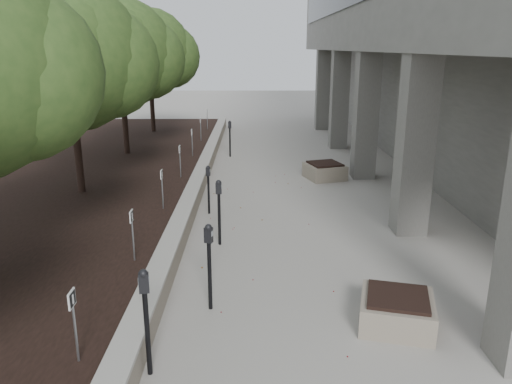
{
  "coord_description": "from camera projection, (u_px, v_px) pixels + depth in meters",
  "views": [
    {
      "loc": [
        -0.19,
        -4.79,
        4.12
      ],
      "look_at": [
        -0.13,
        6.0,
        0.96
      ],
      "focal_mm": 34.72,
      "sensor_mm": 36.0,
      "label": 1
    }
  ],
  "objects": [
    {
      "name": "retaining_wall",
      "position": [
        197.0,
        186.0,
        14.31
      ],
      "size": [
        0.39,
        26.0,
        0.5
      ],
      "primitive_type": null,
      "color": "gray",
      "rests_on": "ground"
    },
    {
      "name": "planting_bed",
      "position": [
        70.0,
        188.0,
        14.3
      ],
      "size": [
        7.0,
        26.0,
        0.4
      ],
      "primitive_type": "cube",
      "color": "black",
      "rests_on": "ground"
    },
    {
      "name": "crabapple_tree_3",
      "position": [
        71.0,
        88.0,
        12.52
      ],
      "size": [
        4.6,
        4.0,
        5.44
      ],
      "primitive_type": null,
      "color": "#2F4E1D",
      "rests_on": "planting_bed"
    },
    {
      "name": "crabapple_tree_4",
      "position": [
        122.0,
        77.0,
        17.32
      ],
      "size": [
        4.6,
        4.0,
        5.44
      ],
      "primitive_type": null,
      "color": "#2F4E1D",
      "rests_on": "planting_bed"
    },
    {
      "name": "crabapple_tree_5",
      "position": [
        150.0,
        70.0,
        22.12
      ],
      "size": [
        4.6,
        4.0,
        5.44
      ],
      "primitive_type": null,
      "color": "#2F4E1D",
      "rests_on": "planting_bed"
    },
    {
      "name": "parking_sign_2",
      "position": [
        75.0,
        327.0,
        5.97
      ],
      "size": [
        0.04,
        0.22,
        0.96
      ],
      "primitive_type": null,
      "color": "black",
      "rests_on": "planting_bed"
    },
    {
      "name": "parking_sign_3",
      "position": [
        133.0,
        236.0,
        8.85
      ],
      "size": [
        0.04,
        0.22,
        0.96
      ],
      "primitive_type": null,
      "color": "black",
      "rests_on": "planting_bed"
    },
    {
      "name": "parking_sign_4",
      "position": [
        162.0,
        189.0,
        11.73
      ],
      "size": [
        0.04,
        0.22,
        0.96
      ],
      "primitive_type": null,
      "color": "black",
      "rests_on": "planting_bed"
    },
    {
      "name": "parking_sign_5",
      "position": [
        180.0,
        161.0,
        14.61
      ],
      "size": [
        0.04,
        0.22,
        0.96
      ],
      "primitive_type": null,
      "color": "black",
      "rests_on": "planting_bed"
    },
    {
      "name": "parking_sign_6",
      "position": [
        192.0,
        143.0,
        17.49
      ],
      "size": [
        0.04,
        0.22,
        0.96
      ],
      "primitive_type": null,
      "color": "black",
      "rests_on": "planting_bed"
    },
    {
      "name": "parking_sign_7",
      "position": [
        201.0,
        129.0,
        20.37
      ],
      "size": [
        0.04,
        0.22,
        0.96
      ],
      "primitive_type": null,
      "color": "black",
      "rests_on": "planting_bed"
    },
    {
      "name": "parking_sign_8",
      "position": [
        207.0,
        119.0,
        23.25
      ],
      "size": [
        0.04,
        0.22,
        0.96
      ],
      "primitive_type": null,
      "color": "black",
      "rests_on": "planting_bed"
    },
    {
      "name": "parking_meter_1",
      "position": [
        147.0,
        323.0,
        6.29
      ],
      "size": [
        0.17,
        0.13,
        1.5
      ],
      "primitive_type": null,
      "rotation": [
        0.0,
        0.0,
        0.19
      ],
      "color": "black",
      "rests_on": "ground"
    },
    {
      "name": "parking_meter_2",
      "position": [
        209.0,
        267.0,
        7.91
      ],
      "size": [
        0.17,
        0.15,
        1.48
      ],
      "primitive_type": null,
      "rotation": [
        0.0,
        0.0,
        -0.34
      ],
      "color": "black",
      "rests_on": "ground"
    },
    {
      "name": "parking_meter_3",
      "position": [
        219.0,
        213.0,
        10.56
      ],
      "size": [
        0.15,
        0.11,
        1.45
      ],
      "primitive_type": null,
      "rotation": [
        0.0,
        0.0,
        -0.03
      ],
      "color": "black",
      "rests_on": "ground"
    },
    {
      "name": "parking_meter_4",
      "position": [
        209.0,
        190.0,
        12.58
      ],
      "size": [
        0.14,
        0.11,
        1.27
      ],
      "primitive_type": null,
      "rotation": [
        0.0,
        0.0,
        -0.15
      ],
      "color": "black",
      "rests_on": "ground"
    },
    {
      "name": "parking_meter_5",
      "position": [
        230.0,
        139.0,
        19.18
      ],
      "size": [
        0.16,
        0.12,
        1.42
      ],
      "primitive_type": null,
      "rotation": [
        0.0,
        0.0,
        0.18
      ],
      "color": "black",
      "rests_on": "ground"
    },
    {
      "name": "planter_front",
      "position": [
        397.0,
        310.0,
        7.57
      ],
      "size": [
        1.32,
        1.32,
        0.51
      ],
      "primitive_type": null,
      "rotation": [
        0.0,
        0.0,
        -0.26
      ],
      "color": "gray",
      "rests_on": "ground"
    },
    {
      "name": "planter_back",
      "position": [
        325.0,
        171.0,
        16.09
      ],
      "size": [
        1.41,
        1.41,
        0.53
      ],
      "primitive_type": null,
      "rotation": [
        0.0,
        0.0,
        0.3
      ],
      "color": "gray",
      "rests_on": "ground"
    },
    {
      "name": "berry_scatter",
      "position": [
        258.0,
        248.0,
        10.55
      ],
      "size": [
        3.3,
        14.1,
        0.02
      ],
      "primitive_type": null,
      "color": "maroon",
      "rests_on": "ground"
    }
  ]
}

